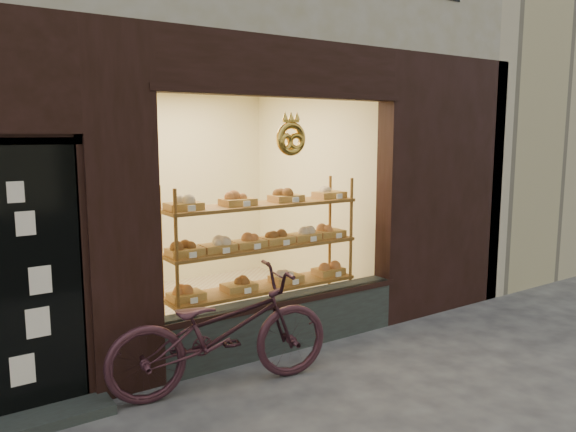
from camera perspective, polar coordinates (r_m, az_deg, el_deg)
neighbor_right at (r=14.80m, az=23.39°, el=16.71°), size 12.00×7.00×9.00m
display_shelf at (r=6.05m, az=-2.56°, el=-4.30°), size 2.20×0.45×1.70m
bicycle at (r=4.96m, az=-6.77°, el=-11.54°), size 2.06×1.00×1.04m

